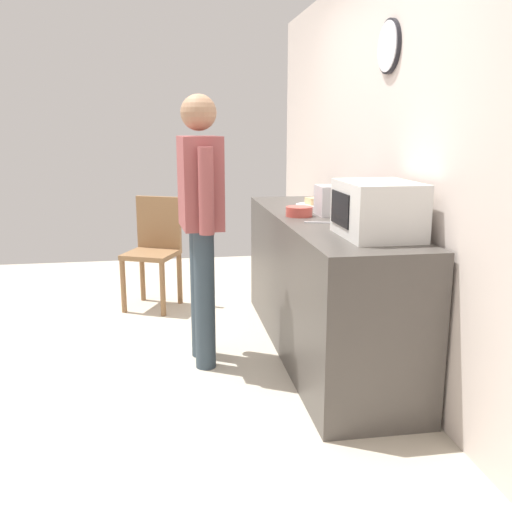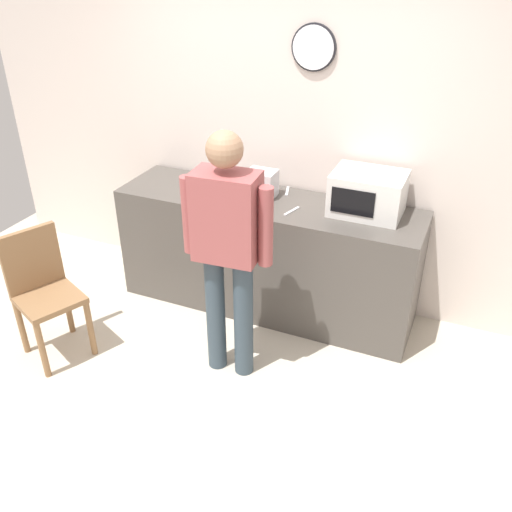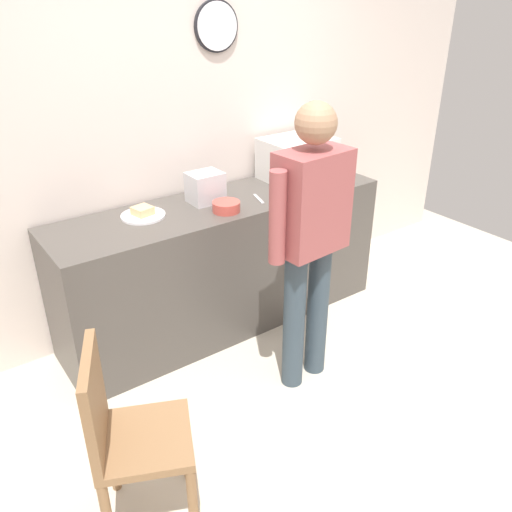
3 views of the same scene
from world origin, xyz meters
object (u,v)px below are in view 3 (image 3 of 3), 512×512
Objects in this scene: microwave at (297,158)px; salad_bowl at (226,207)px; wooden_chair at (126,433)px; fork_utensil at (259,199)px; toaster at (205,187)px; sandwich_plate at (143,214)px; spoon_utensil at (214,190)px; person_standing at (310,231)px.

microwave is 0.83m from salad_bowl.
salad_bowl is 0.19× the size of wooden_chair.
microwave is at bearing 21.45° from fork_utensil.
toaster is 1.74m from wooden_chair.
sandwich_plate is at bearing 153.96° from salad_bowl.
salad_bowl is at bearing -109.87° from spoon_utensil.
microwave reaches higher than salad_bowl.
sandwich_plate is (-1.25, -0.02, -0.13)m from microwave.
fork_utensil is (0.29, 0.05, -0.03)m from salad_bowl.
sandwich_plate is at bearing -166.41° from spoon_utensil.
sandwich_plate is 1.55× the size of salad_bowl.
salad_bowl is 1.05× the size of fork_utensil.
sandwich_plate is at bearing 179.12° from toaster.
spoon_utensil is (0.15, 0.15, -0.10)m from toaster.
wooden_chair is (-1.30, -1.36, -0.42)m from spoon_utensil.
microwave is at bearing 1.57° from toaster.
salad_bowl is at bearing -26.04° from sandwich_plate.
wooden_chair is (-0.69, -1.21, -0.43)m from sandwich_plate.
spoon_utensil is at bearing 168.56° from microwave.
salad_bowl is 0.68m from person_standing.
salad_bowl is 0.30m from fork_utensil.
toaster reaches higher than wooden_chair.
person_standing is at bearing -125.89° from microwave.
fork_utensil is 1.00× the size of spoon_utensil.
fork_utensil is 1.83m from wooden_chair.
microwave reaches higher than fork_utensil.
wooden_chair is at bearing -166.06° from person_standing.
spoon_utensil is 0.10× the size of person_standing.
fork_utensil is 0.36m from spoon_utensil.
salad_bowl reaches higher than wooden_chair.
person_standing is (0.13, -0.67, 0.04)m from salad_bowl.
microwave is at bearing 32.30° from wooden_chair.
person_standing is at bearing -56.35° from sandwich_plate.
microwave is 0.55m from fork_utensil.
microwave reaches higher than spoon_utensil.
salad_bowl is 0.10× the size of person_standing.
toaster is 0.90m from person_standing.
wooden_chair is at bearing -119.63° from sandwich_plate.
wooden_chair is (-1.14, -1.21, -0.51)m from toaster.
toaster is at bearing 99.24° from person_standing.
toaster is at bearing -135.19° from spoon_utensil.
spoon_utensil is 0.18× the size of wooden_chair.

